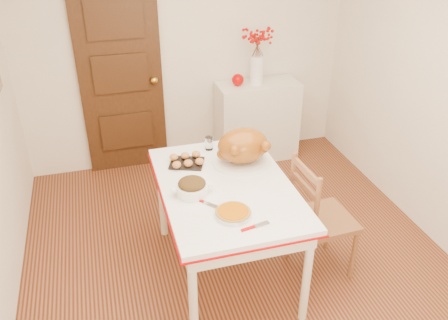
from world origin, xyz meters
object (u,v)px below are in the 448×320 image
object	(u,v)px
chair_oak	(323,217)
pumpkin_pie	(233,212)
kitchen_table	(226,230)
turkey_platter	(243,148)
sideboard	(257,121)

from	to	relation	value
chair_oak	pumpkin_pie	size ratio (longest dim) A/B	4.19
kitchen_table	pumpkin_pie	world-z (taller)	pumpkin_pie
chair_oak	turkey_platter	size ratio (longest dim) A/B	2.18
chair_oak	turkey_platter	world-z (taller)	turkey_platter
pumpkin_pie	sideboard	bearing A→B (deg)	66.27
kitchen_table	pumpkin_pie	distance (m)	0.58
sideboard	chair_oak	distance (m)	1.93
pumpkin_pie	kitchen_table	bearing A→B (deg)	81.00
chair_oak	sideboard	bearing A→B (deg)	-7.04
turkey_platter	kitchen_table	bearing A→B (deg)	-136.11
turkey_platter	pumpkin_pie	distance (m)	0.69
kitchen_table	turkey_platter	world-z (taller)	turkey_platter
kitchen_table	chair_oak	size ratio (longest dim) A/B	1.38
kitchen_table	chair_oak	distance (m)	0.76
kitchen_table	pumpkin_pie	size ratio (longest dim) A/B	5.79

